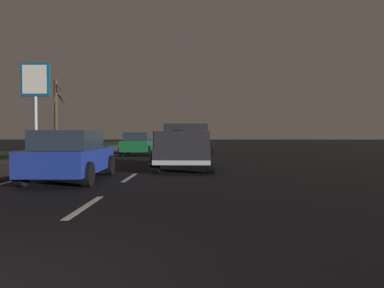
{
  "coord_description": "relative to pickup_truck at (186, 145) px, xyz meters",
  "views": [
    {
      "loc": [
        -2.95,
        -2.18,
        1.43
      ],
      "look_at": [
        14.26,
        -2.0,
        0.98
      ],
      "focal_mm": 35.88,
      "sensor_mm": 36.0,
      "label": 1
    }
  ],
  "objects": [
    {
      "name": "ground",
      "position": [
        14.17,
        1.75,
        -0.98
      ],
      "size": [
        144.0,
        144.0,
        0.0
      ],
      "primitive_type": "plane",
      "color": "black"
    },
    {
      "name": "sidewalk_shoulder",
      "position": [
        14.17,
        7.45,
        -0.92
      ],
      "size": [
        108.0,
        4.0,
        0.12
      ],
      "primitive_type": "cube",
      "color": "slate",
      "rests_on": "ground"
    },
    {
      "name": "grass_verge",
      "position": [
        14.17,
        12.45,
        -0.98
      ],
      "size": [
        108.0,
        6.0,
        0.01
      ],
      "primitive_type": "cube",
      "color": "#1E3819",
      "rests_on": "ground"
    },
    {
      "name": "lane_markings",
      "position": [
        16.15,
        4.3,
        -0.98
      ],
      "size": [
        108.0,
        3.54,
        0.01
      ],
      "color": "silver",
      "rests_on": "ground"
    },
    {
      "name": "pickup_truck",
      "position": [
        0.0,
        0.0,
        0.0
      ],
      "size": [
        5.47,
        2.37,
        1.87
      ],
      "color": "#232328",
      "rests_on": "ground"
    },
    {
      "name": "sedan_blue",
      "position": [
        -4.04,
        3.44,
        -0.2
      ],
      "size": [
        4.45,
        2.1,
        1.54
      ],
      "color": "navy",
      "rests_on": "ground"
    },
    {
      "name": "sedan_green",
      "position": [
        10.41,
        3.56,
        -0.2
      ],
      "size": [
        4.42,
        2.05,
        1.54
      ],
      "color": "#14592D",
      "rests_on": "ground"
    },
    {
      "name": "gas_price_sign",
      "position": [
        9.41,
        10.16,
        3.57
      ],
      "size": [
        0.27,
        1.9,
        6.12
      ],
      "color": "#99999E",
      "rests_on": "ground"
    },
    {
      "name": "bare_tree_far",
      "position": [
        15.74,
        11.1,
        2.16
      ],
      "size": [
        2.07,
        1.2,
        5.95
      ],
      "color": "#423323",
      "rests_on": "ground"
    }
  ]
}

